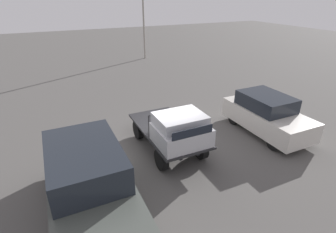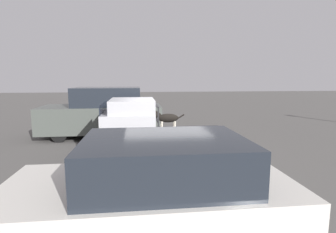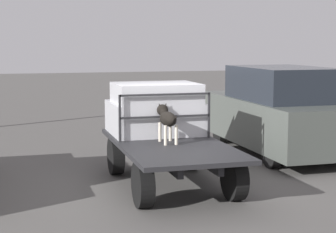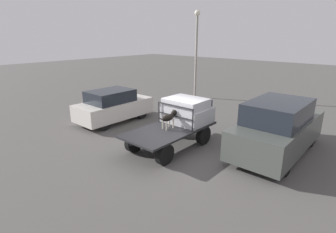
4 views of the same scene
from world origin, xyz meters
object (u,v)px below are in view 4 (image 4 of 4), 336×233
Objects in this scene: light_pole_near at (196,45)px; parked_pickup_far at (278,128)px; dog at (169,117)px; parked_sedan at (113,106)px; flatbed_truck at (170,134)px.

parked_pickup_far is at bearing -125.87° from light_pole_near.
parked_pickup_far is 0.83× the size of light_pole_near.
dog is 0.18× the size of light_pole_near.
parked_sedan is (0.63, 4.48, -0.45)m from dog.
dog is at bearing 61.05° from flatbed_truck.
light_pole_near is (8.11, 4.52, 2.47)m from dog.
dog is 0.26× the size of parked_sedan.
parked_pickup_far is at bearing -52.73° from dog.
parked_sedan is 0.67× the size of light_pole_near.
dog reaches higher than flatbed_truck.
parked_pickup_far is at bearing -78.92° from parked_sedan.
dog is 4.20m from parked_pickup_far.
light_pole_near reaches higher than parked_sedan.
light_pole_near is at bearing 45.78° from parked_pickup_far.
parked_sedan is (0.66, 4.53, 0.24)m from flatbed_truck.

